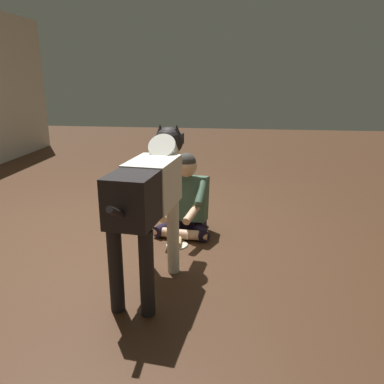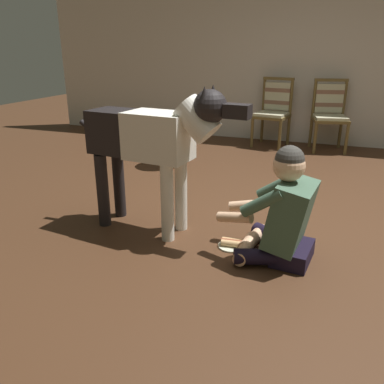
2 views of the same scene
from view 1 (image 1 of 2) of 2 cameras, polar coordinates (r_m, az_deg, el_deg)
The scene contains 4 objects.
ground_plane at distance 4.13m, azimuth -9.39°, elevation -5.21°, with size 15.62×15.62×0.00m, color #472B19.
person_sitting_on_floor at distance 3.87m, azimuth -0.86°, elevation -1.26°, with size 0.68×0.57×0.81m.
large_dog at distance 2.82m, azimuth -6.12°, elevation 0.34°, with size 1.44×0.39×1.16m.
hot_dog_on_plate at distance 3.67m, azimuth -2.24°, elevation -7.49°, with size 0.20×0.20×0.06m.
Camera 1 is at (-3.66, -1.13, 1.55)m, focal length 36.21 mm.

